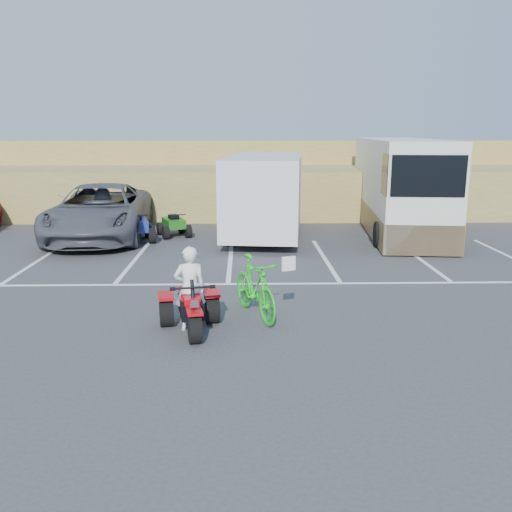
{
  "coord_description": "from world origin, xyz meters",
  "views": [
    {
      "loc": [
        0.37,
        -10.03,
        3.58
      ],
      "look_at": [
        0.64,
        1.06,
        1.0
      ],
      "focal_mm": 38.0,
      "sensor_mm": 36.0,
      "label": 1
    }
  ],
  "objects_px": {
    "quad_atv_blue": "(137,241)",
    "grey_pickup": "(100,212)",
    "rider": "(190,288)",
    "red_trike_atv": "(192,332)",
    "rv_motorhome": "(398,192)",
    "quad_atv_green": "(174,236)",
    "green_dirt_bike": "(255,287)",
    "cargo_trailer": "(265,194)"
  },
  "relations": [
    {
      "from": "green_dirt_bike",
      "to": "rider",
      "type": "bearing_deg",
      "value": -170.85
    },
    {
      "from": "rider",
      "to": "grey_pickup",
      "type": "bearing_deg",
      "value": -77.33
    },
    {
      "from": "green_dirt_bike",
      "to": "rv_motorhome",
      "type": "distance_m",
      "value": 10.87
    },
    {
      "from": "green_dirt_bike",
      "to": "red_trike_atv",
      "type": "bearing_deg",
      "value": -165.17
    },
    {
      "from": "green_dirt_bike",
      "to": "cargo_trailer",
      "type": "xyz_separation_m",
      "value": [
        0.53,
        8.17,
        0.89
      ]
    },
    {
      "from": "rider",
      "to": "cargo_trailer",
      "type": "distance_m",
      "value": 9.05
    },
    {
      "from": "rider",
      "to": "quad_atv_blue",
      "type": "distance_m",
      "value": 8.61
    },
    {
      "from": "rv_motorhome",
      "to": "quad_atv_blue",
      "type": "distance_m",
      "value": 9.46
    },
    {
      "from": "grey_pickup",
      "to": "rv_motorhome",
      "type": "height_order",
      "value": "rv_motorhome"
    },
    {
      "from": "quad_atv_blue",
      "to": "rv_motorhome",
      "type": "bearing_deg",
      "value": -4.19
    },
    {
      "from": "quad_atv_blue",
      "to": "quad_atv_green",
      "type": "bearing_deg",
      "value": 20.33
    },
    {
      "from": "quad_atv_blue",
      "to": "grey_pickup",
      "type": "bearing_deg",
      "value": 137.26
    },
    {
      "from": "rv_motorhome",
      "to": "quad_atv_green",
      "type": "bearing_deg",
      "value": -166.61
    },
    {
      "from": "red_trike_atv",
      "to": "green_dirt_bike",
      "type": "bearing_deg",
      "value": 24.78
    },
    {
      "from": "cargo_trailer",
      "to": "rv_motorhome",
      "type": "bearing_deg",
      "value": 20.78
    },
    {
      "from": "cargo_trailer",
      "to": "quad_atv_blue",
      "type": "xyz_separation_m",
      "value": [
        -4.28,
        -0.68,
        -1.49
      ]
    },
    {
      "from": "rider",
      "to": "grey_pickup",
      "type": "xyz_separation_m",
      "value": [
        -3.86,
        8.85,
        0.11
      ]
    },
    {
      "from": "rider",
      "to": "red_trike_atv",
      "type": "bearing_deg",
      "value": 90.0
    },
    {
      "from": "cargo_trailer",
      "to": "quad_atv_green",
      "type": "height_order",
      "value": "cargo_trailer"
    },
    {
      "from": "green_dirt_bike",
      "to": "quad_atv_green",
      "type": "bearing_deg",
      "value": 86.53
    },
    {
      "from": "grey_pickup",
      "to": "quad_atv_blue",
      "type": "relative_size",
      "value": 4.32
    },
    {
      "from": "rv_motorhome",
      "to": "quad_atv_blue",
      "type": "height_order",
      "value": "rv_motorhome"
    },
    {
      "from": "green_dirt_bike",
      "to": "quad_atv_blue",
      "type": "relative_size",
      "value": 1.32
    },
    {
      "from": "rider",
      "to": "green_dirt_bike",
      "type": "distance_m",
      "value": 1.39
    },
    {
      "from": "red_trike_atv",
      "to": "rv_motorhome",
      "type": "distance_m",
      "value": 12.24
    },
    {
      "from": "cargo_trailer",
      "to": "grey_pickup",
      "type": "bearing_deg",
      "value": -173.14
    },
    {
      "from": "rider",
      "to": "cargo_trailer",
      "type": "bearing_deg",
      "value": -111.93
    },
    {
      "from": "red_trike_atv",
      "to": "rv_motorhome",
      "type": "bearing_deg",
      "value": 46.33
    },
    {
      "from": "green_dirt_bike",
      "to": "grey_pickup",
      "type": "xyz_separation_m",
      "value": [
        -5.06,
        8.16,
        0.3
      ]
    },
    {
      "from": "rider",
      "to": "green_dirt_bike",
      "type": "xyz_separation_m",
      "value": [
        1.19,
        0.69,
        -0.19
      ]
    },
    {
      "from": "grey_pickup",
      "to": "cargo_trailer",
      "type": "height_order",
      "value": "cargo_trailer"
    },
    {
      "from": "green_dirt_bike",
      "to": "quad_atv_green",
      "type": "relative_size",
      "value": 1.54
    },
    {
      "from": "rider",
      "to": "rv_motorhome",
      "type": "bearing_deg",
      "value": -134.16
    },
    {
      "from": "grey_pickup",
      "to": "quad_atv_blue",
      "type": "distance_m",
      "value": 1.72
    },
    {
      "from": "cargo_trailer",
      "to": "quad_atv_blue",
      "type": "bearing_deg",
      "value": -164.29
    },
    {
      "from": "red_trike_atv",
      "to": "rider",
      "type": "height_order",
      "value": "rider"
    },
    {
      "from": "grey_pickup",
      "to": "rider",
      "type": "bearing_deg",
      "value": -70.02
    },
    {
      "from": "quad_atv_blue",
      "to": "quad_atv_green",
      "type": "relative_size",
      "value": 1.16
    },
    {
      "from": "quad_atv_green",
      "to": "grey_pickup",
      "type": "bearing_deg",
      "value": 163.15
    },
    {
      "from": "rider",
      "to": "quad_atv_green",
      "type": "height_order",
      "value": "rider"
    },
    {
      "from": "grey_pickup",
      "to": "quad_atv_green",
      "type": "bearing_deg",
      "value": 0.32
    },
    {
      "from": "red_trike_atv",
      "to": "quad_atv_green",
      "type": "xyz_separation_m",
      "value": [
        -1.45,
        9.16,
        0.0
      ]
    }
  ]
}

